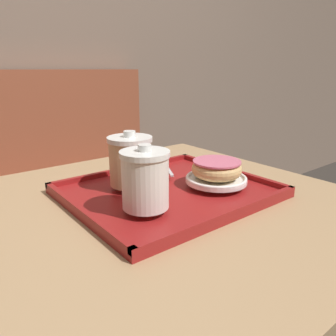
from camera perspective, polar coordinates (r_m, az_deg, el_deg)
The scene contains 8 objects.
wall_behind at distance 1.69m, azimuth -26.21°, elevation 22.01°, with size 8.00×0.05×2.40m.
cafe_table at distance 0.81m, azimuth -0.62°, elevation -17.90°, with size 0.81×0.81×0.73m.
serving_tray at distance 0.75m, azimuth 0.00°, elevation -4.15°, with size 0.43×0.37×0.02m.
coffee_cup_front at distance 0.61m, azimuth -3.99°, elevation -1.95°, with size 0.09×0.09×0.12m.
coffee_cup_rear at distance 0.74m, azimuth -6.57°, elevation 1.33°, with size 0.10×0.10×0.12m.
plate_with_chocolate_donut at distance 0.77m, azimuth 8.39°, elevation -1.91°, with size 0.14×0.14×0.01m.
donut_chocolate_glazed at distance 0.76m, azimuth 8.47°, elevation -0.06°, with size 0.12×0.12×0.04m.
spoon at distance 0.91m, azimuth -0.67°, elevation 1.00°, with size 0.09×0.15×0.01m.
Camera 1 is at (-0.41, -0.53, 1.00)m, focal length 35.00 mm.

